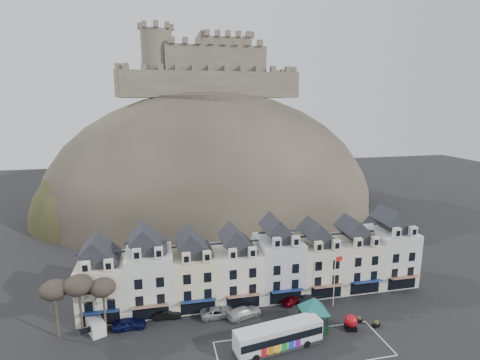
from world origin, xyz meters
name	(u,v)px	position (x,y,z in m)	size (l,w,h in m)	color
ground	(292,357)	(0.00, 0.00, 0.00)	(300.00, 300.00, 0.00)	black
coach_bay_markings	(303,349)	(2.00, 1.25, 0.00)	(22.00, 7.50, 0.01)	silver
townhouse_terrace	(259,264)	(0.15, 15.97, 5.30)	(54.40, 9.35, 11.80)	white
castle_hill	(215,206)	(1.25, 68.95, 0.11)	(100.00, 76.00, 68.00)	#312E26
castle	(207,69)	(0.51, 75.93, 40.19)	(50.20, 22.20, 22.00)	brown
tree_left_far	(54,290)	(-29.00, 10.50, 6.90)	(3.61, 3.61, 8.24)	#382B24
tree_left_mid	(78,286)	(-26.00, 10.50, 7.24)	(3.78, 3.78, 8.64)	#382B24
tree_left_near	(103,288)	(-23.00, 10.50, 6.55)	(3.43, 3.43, 7.84)	#382B24
bus	(278,336)	(-1.08, 2.05, 1.81)	(11.88, 4.52, 3.27)	#262628
bus_shelter	(314,304)	(5.00, 5.07, 3.66)	(7.40, 7.40, 4.71)	black
red_buoy	(351,322)	(10.00, 3.75, 1.11)	(1.78, 1.78, 2.16)	black
flagpole	(335,277)	(10.46, 9.82, 4.78)	(1.21, 0.16, 8.36)	silver
white_van	(95,325)	(-24.47, 11.01, 0.94)	(3.33, 4.50, 1.88)	white
planter_west	(359,319)	(12.00, 5.05, 0.46)	(1.05, 0.69, 0.96)	black
planter_east	(376,324)	(13.80, 3.50, 0.50)	(1.14, 0.81, 1.03)	black
car_navy	(129,324)	(-19.97, 10.55, 0.78)	(1.85, 4.59, 1.57)	#0C0F3D
car_black	(167,314)	(-14.80, 12.00, 0.68)	(1.44, 4.12, 1.36)	black
car_silver	(218,312)	(-7.45, 10.82, 0.72)	(2.40, 5.13, 1.45)	#A0A2A7
car_white	(244,312)	(-3.67, 9.90, 0.76)	(2.14, 5.26, 1.53)	#BBBBBB
car_maroon	(293,299)	(4.58, 11.90, 0.68)	(1.60, 3.98, 1.36)	#5B050E
car_charcoal	(308,298)	(7.07, 12.00, 0.63)	(1.34, 3.84, 1.26)	black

